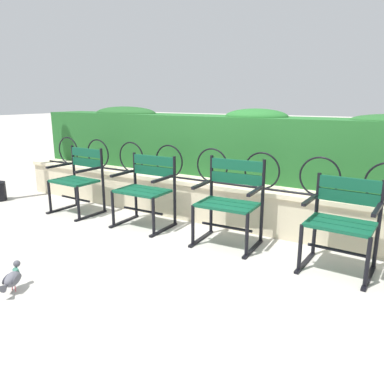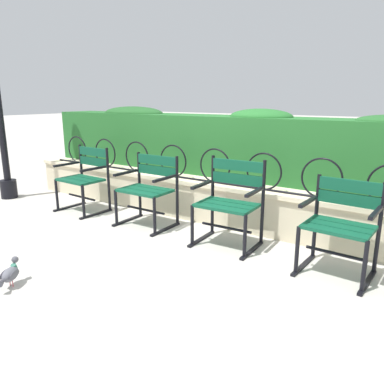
% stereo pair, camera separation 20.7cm
% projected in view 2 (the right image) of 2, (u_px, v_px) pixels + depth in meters
% --- Properties ---
extents(ground_plane, '(60.00, 60.00, 0.00)m').
position_uv_depth(ground_plane, '(189.00, 243.00, 3.98)').
color(ground_plane, '#BCB7AD').
extents(stone_wall, '(6.65, 0.41, 0.51)m').
position_uv_depth(stone_wall, '(225.00, 203.00, 4.54)').
color(stone_wall, beige).
rests_on(stone_wall, ground).
extents(iron_arch_fence, '(6.12, 0.02, 0.42)m').
position_uv_depth(iron_arch_fence, '(216.00, 168.00, 4.43)').
color(iron_arch_fence, black).
rests_on(iron_arch_fence, stone_wall).
extents(hedge_row, '(6.52, 0.62, 0.87)m').
position_uv_depth(hedge_row, '(243.00, 144.00, 4.78)').
color(hedge_row, '#236028').
rests_on(hedge_row, stone_wall).
extents(park_chair_leftmost, '(0.63, 0.54, 0.87)m').
position_uv_depth(park_chair_leftmost, '(85.00, 177.00, 5.05)').
color(park_chair_leftmost, '#0F4C33').
rests_on(park_chair_leftmost, ground).
extents(park_chair_centre_left, '(0.64, 0.53, 0.84)m').
position_uv_depth(park_chair_centre_left, '(149.00, 187.00, 4.47)').
color(park_chair_centre_left, '#0F4C33').
rests_on(park_chair_centre_left, ground).
extents(park_chair_centre_right, '(0.65, 0.55, 0.90)m').
position_uv_depth(park_chair_centre_right, '(230.00, 200.00, 3.86)').
color(park_chair_centre_right, '#0F4C33').
rests_on(park_chair_centre_right, ground).
extents(park_chair_rightmost, '(0.61, 0.54, 0.82)m').
position_uv_depth(park_chair_rightmost, '(341.00, 223.00, 3.22)').
color(park_chair_rightmost, '#0F4C33').
rests_on(park_chair_rightmost, ground).
extents(pigeon_near_chairs, '(0.19, 0.27, 0.22)m').
position_uv_depth(pigeon_near_chairs, '(10.00, 274.00, 3.04)').
color(pigeon_near_chairs, '#5B5B66').
rests_on(pigeon_near_chairs, ground).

